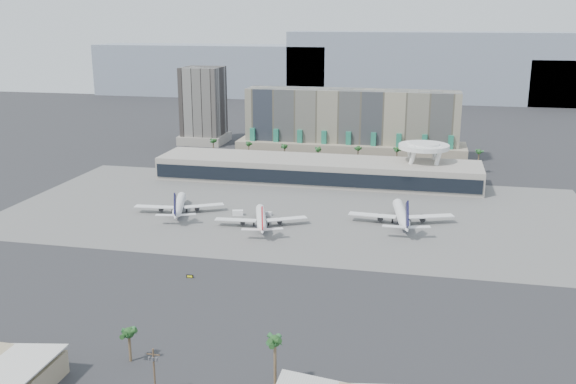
% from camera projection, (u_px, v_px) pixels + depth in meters
% --- Properties ---
extents(ground, '(900.00, 900.00, 0.00)m').
position_uv_depth(ground, '(266.00, 253.00, 238.79)').
color(ground, '#232326').
rests_on(ground, ground).
extents(apron_pad, '(260.00, 130.00, 0.06)m').
position_uv_depth(apron_pad, '(296.00, 210.00, 290.59)').
color(apron_pad, '#5B5B59').
rests_on(apron_pad, ground).
extents(mountain_ridge, '(680.00, 60.00, 70.00)m').
position_uv_depth(mountain_ridge, '(403.00, 71.00, 667.85)').
color(mountain_ridge, gray).
rests_on(mountain_ridge, ground).
extents(hotel, '(140.00, 30.00, 42.00)m').
position_uv_depth(hotel, '(351.00, 131.00, 396.57)').
color(hotel, gray).
rests_on(hotel, ground).
extents(office_tower, '(30.00, 30.00, 52.00)m').
position_uv_depth(office_tower, '(204.00, 110.00, 440.77)').
color(office_tower, black).
rests_on(office_tower, ground).
extents(terminal, '(170.00, 32.50, 14.50)m').
position_uv_depth(terminal, '(317.00, 169.00, 340.53)').
color(terminal, '#B2A89C').
rests_on(terminal, ground).
extents(saucer_structure, '(26.00, 26.00, 21.89)m').
position_uv_depth(saucer_structure, '(424.00, 149.00, 331.81)').
color(saucer_structure, white).
rests_on(saucer_structure, ground).
extents(palm_row, '(157.80, 2.80, 13.10)m').
position_uv_depth(palm_row, '(339.00, 150.00, 371.15)').
color(palm_row, brown).
rests_on(palm_row, ground).
extents(utility_pole, '(3.20, 0.85, 12.00)m').
position_uv_depth(utility_pole, '(154.00, 368.00, 146.80)').
color(utility_pole, '#4C3826').
rests_on(utility_pole, ground).
extents(airliner_left, '(38.77, 40.16, 14.27)m').
position_uv_depth(airliner_left, '(179.00, 205.00, 285.89)').
color(airliner_left, white).
rests_on(airliner_left, ground).
extents(airliner_centre, '(37.76, 39.13, 13.87)m').
position_uv_depth(airliner_centre, '(261.00, 218.00, 267.60)').
color(airliner_centre, white).
rests_on(airliner_centre, ground).
extents(airliner_right, '(44.39, 46.00, 15.94)m').
position_uv_depth(airliner_right, '(401.00, 215.00, 270.92)').
color(airliner_right, white).
rests_on(airliner_right, ground).
extents(service_vehicle_a, '(5.13, 3.38, 2.30)m').
position_uv_depth(service_vehicle_a, '(238.00, 213.00, 283.33)').
color(service_vehicle_a, white).
rests_on(service_vehicle_a, ground).
extents(service_vehicle_b, '(3.22, 1.90, 1.63)m').
position_uv_depth(service_vehicle_b, '(268.00, 214.00, 283.34)').
color(service_vehicle_b, white).
rests_on(service_vehicle_b, ground).
extents(taxiway_sign, '(2.41, 0.57, 1.09)m').
position_uv_depth(taxiway_sign, '(190.00, 276.00, 215.63)').
color(taxiway_sign, black).
rests_on(taxiway_sign, ground).
extents(near_palm_a, '(6.00, 6.00, 9.35)m').
position_uv_depth(near_palm_a, '(129.00, 338.00, 161.87)').
color(near_palm_a, brown).
rests_on(near_palm_a, ground).
extents(near_palm_b, '(6.00, 6.00, 14.19)m').
position_uv_depth(near_palm_b, '(275.00, 347.00, 147.96)').
color(near_palm_b, brown).
rests_on(near_palm_b, ground).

